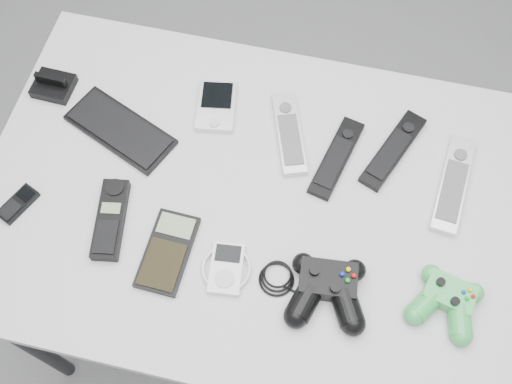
% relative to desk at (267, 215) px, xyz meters
% --- Properties ---
extents(floor, '(3.50, 3.50, 0.00)m').
position_rel_desk_xyz_m(floor, '(0.04, 0.08, -0.73)').
color(floor, slate).
rests_on(floor, ground).
extents(desk, '(1.19, 0.77, 0.80)m').
position_rel_desk_xyz_m(desk, '(0.00, 0.00, 0.00)').
color(desk, '#A3A3A6').
rests_on(desk, floor).
extents(pda_keyboard, '(0.26, 0.19, 0.01)m').
position_rel_desk_xyz_m(pda_keyboard, '(-0.35, 0.09, 0.08)').
color(pda_keyboard, black).
rests_on(pda_keyboard, desk).
extents(dock_bracket, '(0.09, 0.08, 0.05)m').
position_rel_desk_xyz_m(dock_bracket, '(-0.53, 0.16, 0.09)').
color(dock_bracket, black).
rests_on(dock_bracket, desk).
extents(pda, '(0.10, 0.14, 0.02)m').
position_rel_desk_xyz_m(pda, '(-0.16, 0.19, 0.08)').
color(pda, silver).
rests_on(pda, desk).
extents(remote_silver_a, '(0.11, 0.21, 0.02)m').
position_rel_desk_xyz_m(remote_silver_a, '(0.01, 0.16, 0.08)').
color(remote_silver_a, silver).
rests_on(remote_silver_a, desk).
extents(remote_black_a, '(0.12, 0.21, 0.02)m').
position_rel_desk_xyz_m(remote_black_a, '(0.23, 0.17, 0.08)').
color(remote_black_a, black).
rests_on(remote_black_a, desk).
extents(remote_black_b, '(0.09, 0.20, 0.02)m').
position_rel_desk_xyz_m(remote_black_b, '(0.12, 0.13, 0.08)').
color(remote_black_b, black).
rests_on(remote_black_b, desk).
extents(remote_silver_b, '(0.08, 0.23, 0.02)m').
position_rel_desk_xyz_m(remote_silver_b, '(0.36, 0.12, 0.08)').
color(remote_silver_b, silver).
rests_on(remote_silver_b, desk).
extents(mobile_phone, '(0.07, 0.09, 0.01)m').
position_rel_desk_xyz_m(mobile_phone, '(-0.49, -0.12, 0.08)').
color(mobile_phone, black).
rests_on(mobile_phone, desk).
extents(cordless_handset, '(0.08, 0.18, 0.03)m').
position_rel_desk_xyz_m(cordless_handset, '(-0.30, -0.12, 0.08)').
color(cordless_handset, black).
rests_on(cordless_handset, desk).
extents(calculator, '(0.09, 0.17, 0.02)m').
position_rel_desk_xyz_m(calculator, '(-0.17, -0.16, 0.08)').
color(calculator, black).
rests_on(calculator, desk).
extents(mp3_player, '(0.11, 0.11, 0.02)m').
position_rel_desk_xyz_m(mp3_player, '(-0.05, -0.16, 0.08)').
color(mp3_player, silver).
rests_on(mp3_player, desk).
extents(controller_black, '(0.27, 0.18, 0.05)m').
position_rel_desk_xyz_m(controller_black, '(0.15, -0.16, 0.10)').
color(controller_black, black).
rests_on(controller_black, desk).
extents(controller_green, '(0.16, 0.16, 0.04)m').
position_rel_desk_xyz_m(controller_green, '(0.37, -0.13, 0.09)').
color(controller_green, '#268B3C').
rests_on(controller_green, desk).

